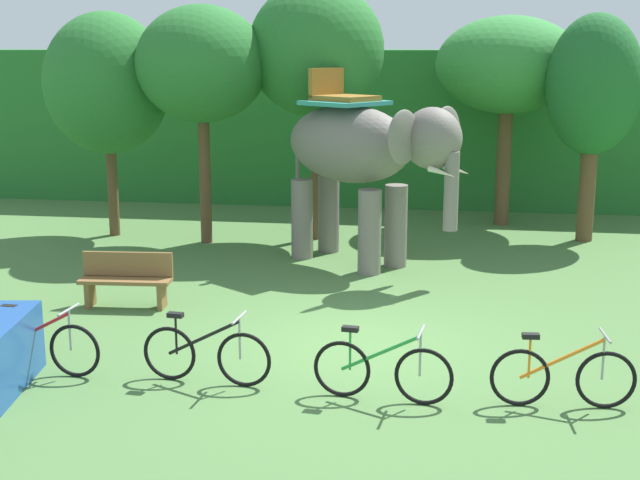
{
  "coord_description": "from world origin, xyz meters",
  "views": [
    {
      "loc": [
        1.19,
        -11.76,
        4.18
      ],
      "look_at": [
        -0.7,
        1.0,
        1.3
      ],
      "focal_mm": 48.67,
      "sensor_mm": 36.0,
      "label": 1
    }
  ],
  "objects_px": {
    "tree_center_left": "(107,84)",
    "tree_center": "(316,51)",
    "tree_right": "(508,66)",
    "tree_far_left": "(202,65)",
    "bike_orange": "(563,376)",
    "bike_red": "(39,346)",
    "bike_black": "(206,354)",
    "bike_green": "(382,370)",
    "wooden_bench": "(126,278)",
    "tree_far_right": "(594,87)",
    "elephant": "(362,153)"
  },
  "relations": [
    {
      "from": "tree_center_left",
      "to": "wooden_bench",
      "type": "bearing_deg",
      "value": -66.53
    },
    {
      "from": "tree_center",
      "to": "bike_black",
      "type": "xyz_separation_m",
      "value": [
        -0.1,
        -8.62,
        -3.72
      ]
    },
    {
      "from": "tree_far_left",
      "to": "bike_orange",
      "type": "xyz_separation_m",
      "value": [
        6.59,
        -8.0,
        -3.42
      ]
    },
    {
      "from": "tree_far_left",
      "to": "bike_green",
      "type": "relative_size",
      "value": 2.96
    },
    {
      "from": "tree_center",
      "to": "tree_far_right",
      "type": "relative_size",
      "value": 1.13
    },
    {
      "from": "tree_center_left",
      "to": "tree_far_right",
      "type": "distance_m",
      "value": 10.51
    },
    {
      "from": "tree_far_right",
      "to": "elephant",
      "type": "distance_m",
      "value": 5.6
    },
    {
      "from": "bike_red",
      "to": "bike_green",
      "type": "bearing_deg",
      "value": -2.92
    },
    {
      "from": "bike_black",
      "to": "bike_orange",
      "type": "distance_m",
      "value": 4.37
    },
    {
      "from": "bike_orange",
      "to": "tree_right",
      "type": "bearing_deg",
      "value": 90.56
    },
    {
      "from": "bike_orange",
      "to": "wooden_bench",
      "type": "relative_size",
      "value": 1.12
    },
    {
      "from": "tree_center_left",
      "to": "tree_right",
      "type": "height_order",
      "value": "tree_center_left"
    },
    {
      "from": "tree_center",
      "to": "bike_red",
      "type": "xyz_separation_m",
      "value": [
        -2.33,
        -8.62,
        -3.72
      ]
    },
    {
      "from": "tree_center",
      "to": "tree_far_right",
      "type": "distance_m",
      "value": 5.96
    },
    {
      "from": "tree_far_right",
      "to": "bike_green",
      "type": "bearing_deg",
      "value": -111.36
    },
    {
      "from": "tree_far_right",
      "to": "tree_right",
      "type": "bearing_deg",
      "value": 137.71
    },
    {
      "from": "bike_green",
      "to": "tree_far_left",
      "type": "bearing_deg",
      "value": 118.8
    },
    {
      "from": "tree_center",
      "to": "bike_green",
      "type": "xyz_separation_m",
      "value": [
        2.15,
        -8.85,
        -3.72
      ]
    },
    {
      "from": "elephant",
      "to": "tree_center_left",
      "type": "bearing_deg",
      "value": 161.69
    },
    {
      "from": "bike_green",
      "to": "tree_center",
      "type": "bearing_deg",
      "value": 103.66
    },
    {
      "from": "tree_right",
      "to": "bike_green",
      "type": "bearing_deg",
      "value": -100.31
    },
    {
      "from": "elephant",
      "to": "wooden_bench",
      "type": "relative_size",
      "value": 2.59
    },
    {
      "from": "tree_far_left",
      "to": "wooden_bench",
      "type": "relative_size",
      "value": 3.31
    },
    {
      "from": "tree_right",
      "to": "bike_black",
      "type": "xyz_separation_m",
      "value": [
        -4.26,
        -10.85,
        -3.36
      ]
    },
    {
      "from": "tree_center_left",
      "to": "tree_center",
      "type": "relative_size",
      "value": 0.89
    },
    {
      "from": "tree_center_left",
      "to": "bike_black",
      "type": "xyz_separation_m",
      "value": [
        4.49,
        -8.33,
        -3.01
      ]
    },
    {
      "from": "tree_center_left",
      "to": "bike_orange",
      "type": "relative_size",
      "value": 2.89
    },
    {
      "from": "bike_red",
      "to": "tree_far_left",
      "type": "bearing_deg",
      "value": 89.87
    },
    {
      "from": "bike_red",
      "to": "tree_center_left",
      "type": "bearing_deg",
      "value": 105.17
    },
    {
      "from": "tree_center",
      "to": "tree_right",
      "type": "xyz_separation_m",
      "value": [
        4.17,
        2.23,
        -0.36
      ]
    },
    {
      "from": "tree_far_left",
      "to": "bike_red",
      "type": "relative_size",
      "value": 2.96
    },
    {
      "from": "bike_black",
      "to": "tree_far_right",
      "type": "bearing_deg",
      "value": 57.28
    },
    {
      "from": "tree_far_left",
      "to": "bike_black",
      "type": "xyz_separation_m",
      "value": [
        2.22,
        -7.89,
        -3.42
      ]
    },
    {
      "from": "bike_red",
      "to": "bike_orange",
      "type": "bearing_deg",
      "value": -0.95
    },
    {
      "from": "bike_black",
      "to": "wooden_bench",
      "type": "relative_size",
      "value": 1.12
    },
    {
      "from": "tree_center_left",
      "to": "bike_black",
      "type": "height_order",
      "value": "tree_center_left"
    },
    {
      "from": "tree_right",
      "to": "tree_center",
      "type": "bearing_deg",
      "value": -151.81
    },
    {
      "from": "bike_black",
      "to": "wooden_bench",
      "type": "distance_m",
      "value": 3.77
    },
    {
      "from": "tree_far_right",
      "to": "bike_orange",
      "type": "distance_m",
      "value": 9.99
    },
    {
      "from": "tree_far_left",
      "to": "bike_red",
      "type": "xyz_separation_m",
      "value": [
        -0.02,
        -7.9,
        -3.42
      ]
    },
    {
      "from": "elephant",
      "to": "wooden_bench",
      "type": "height_order",
      "value": "elephant"
    },
    {
      "from": "tree_right",
      "to": "bike_orange",
      "type": "height_order",
      "value": "tree_right"
    },
    {
      "from": "elephant",
      "to": "bike_red",
      "type": "xyz_separation_m",
      "value": [
        -3.55,
        -6.41,
        -1.82
      ]
    },
    {
      "from": "tree_far_left",
      "to": "bike_black",
      "type": "distance_m",
      "value": 8.88
    },
    {
      "from": "bike_black",
      "to": "bike_green",
      "type": "relative_size",
      "value": 1.0
    },
    {
      "from": "tree_right",
      "to": "elephant",
      "type": "height_order",
      "value": "tree_right"
    },
    {
      "from": "bike_orange",
      "to": "bike_green",
      "type": "bearing_deg",
      "value": -176.78
    },
    {
      "from": "tree_center",
      "to": "tree_far_right",
      "type": "xyz_separation_m",
      "value": [
        5.88,
        0.68,
        -0.75
      ]
    },
    {
      "from": "tree_far_left",
      "to": "bike_green",
      "type": "bearing_deg",
      "value": -61.2
    },
    {
      "from": "tree_far_left",
      "to": "tree_center",
      "type": "xyz_separation_m",
      "value": [
        2.31,
        0.73,
        0.29
      ]
    }
  ]
}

